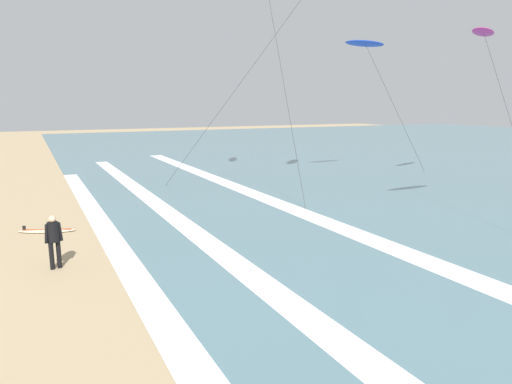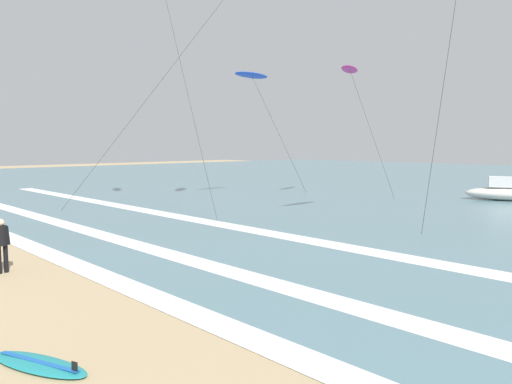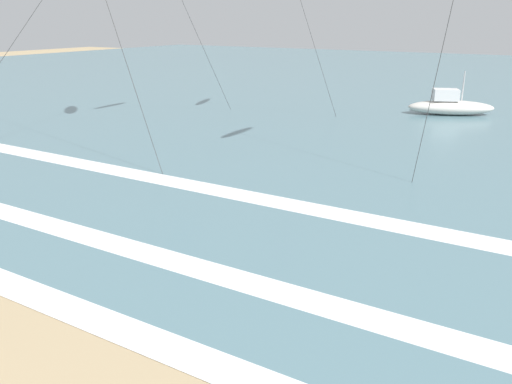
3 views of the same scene
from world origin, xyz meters
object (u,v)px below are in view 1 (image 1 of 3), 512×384
object	(u,v)px
surfboard_right_spare	(47,230)
kite_magenta_low_near	(484,33)
surfer_right_near	(54,237)
kite_blue_far_left	(365,44)

from	to	relation	value
surfboard_right_spare	kite_magenta_low_near	bearing A→B (deg)	90.67
surfer_right_near	surfboard_right_spare	bearing A→B (deg)	-178.92
kite_magenta_low_near	kite_blue_far_left	size ratio (longest dim) A/B	1.04
surfboard_right_spare	kite_magenta_low_near	world-z (taller)	kite_magenta_low_near
kite_magenta_low_near	kite_blue_far_left	xyz separation A→B (m)	(-4.79, -4.63, -0.36)
surfboard_right_spare	kite_blue_far_left	world-z (taller)	kite_blue_far_left
kite_blue_far_left	surfboard_right_spare	bearing A→B (deg)	-75.12
surfer_right_near	kite_blue_far_left	xyz separation A→B (m)	(-9.48, 18.97, 7.48)
surfer_right_near	kite_blue_far_left	size ratio (longest dim) A/B	0.18
surfer_right_near	kite_blue_far_left	world-z (taller)	kite_blue_far_left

